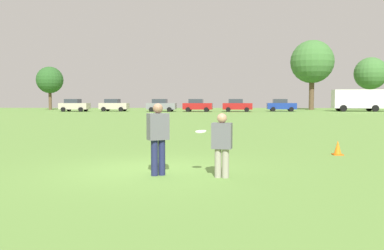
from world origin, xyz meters
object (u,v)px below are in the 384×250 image
at_px(player_thrower, 158,135).
at_px(frisbee, 201,131).
at_px(player_defender, 222,142).
at_px(parked_car_mid_right, 197,105).
at_px(parked_car_mid_left, 114,105).
at_px(parked_car_near_left, 74,105).
at_px(traffic_cone, 338,148).
at_px(parked_car_center, 161,105).
at_px(parked_car_far_right, 281,105).
at_px(box_truck, 361,99).
at_px(parked_car_near_right, 237,105).

bearing_deg(player_thrower, frisbee, 9.54).
bearing_deg(player_defender, parked_car_mid_right, 91.97).
height_order(player_thrower, player_defender, player_thrower).
xyz_separation_m(frisbee, parked_car_mid_left, (-13.57, 49.31, -0.14)).
height_order(player_thrower, parked_car_near_left, parked_car_near_left).
relative_size(traffic_cone, parked_car_center, 0.11).
relative_size(player_defender, parked_car_near_left, 0.35).
bearing_deg(parked_car_center, parked_car_mid_left, 171.31).
xyz_separation_m(parked_car_mid_right, parked_car_far_right, (12.31, 1.82, 0.00)).
height_order(player_defender, traffic_cone, player_defender).
bearing_deg(parked_car_near_left, parked_car_far_right, 3.45).
distance_m(frisbee, parked_car_far_right, 51.08).
xyz_separation_m(parked_car_mid_left, parked_car_mid_right, (12.40, -1.28, 0.00)).
bearing_deg(box_truck, player_thrower, -115.39).
bearing_deg(parked_car_mid_left, parked_car_center, -8.69).
bearing_deg(parked_car_near_right, traffic_cone, -90.04).
distance_m(player_thrower, parked_car_mid_right, 48.20).
bearing_deg(parked_car_center, box_truck, 3.72).
bearing_deg(player_defender, box_truck, 66.14).
xyz_separation_m(frisbee, parked_car_center, (-6.42, 48.21, -0.14)).
bearing_deg(player_defender, parked_car_near_left, 112.01).
bearing_deg(parked_car_near_left, player_thrower, -69.48).
distance_m(traffic_cone, parked_car_far_right, 46.73).
relative_size(player_thrower, frisbee, 6.42).
height_order(parked_car_mid_right, box_truck, box_truck).
bearing_deg(player_defender, parked_car_center, 98.10).
bearing_deg(frisbee, player_defender, -38.25).
bearing_deg(parked_car_far_right, frisbee, -102.59).
distance_m(player_thrower, parked_car_near_right, 48.54).
distance_m(parked_car_far_right, box_truck, 11.73).
bearing_deg(parked_car_mid_right, parked_car_mid_left, 174.12).
relative_size(parked_car_mid_right, parked_car_near_right, 1.00).
height_order(frisbee, parked_car_far_right, parked_car_far_right).
bearing_deg(parked_car_far_right, parked_car_mid_left, -178.73).
relative_size(traffic_cone, parked_car_far_right, 0.11).
xyz_separation_m(player_defender, parked_car_center, (-6.92, 48.61, 0.08)).
height_order(player_defender, parked_car_far_right, parked_car_far_right).
height_order(frisbee, parked_car_near_left, parked_car_near_left).
xyz_separation_m(parked_car_center, parked_car_far_right, (17.56, 1.64, 0.00)).
bearing_deg(player_defender, parked_car_mid_left, 105.81).
distance_m(parked_car_center, parked_car_far_right, 17.63).
height_order(traffic_cone, box_truck, box_truck).
relative_size(frisbee, parked_car_center, 0.06).
xyz_separation_m(player_defender, parked_car_far_right, (10.64, 50.25, 0.08)).
height_order(player_thrower, parked_car_mid_left, parked_car_mid_left).
distance_m(player_thrower, player_defender, 1.56).
xyz_separation_m(parked_car_mid_left, parked_car_near_right, (18.09, -1.26, 0.00)).
relative_size(player_thrower, traffic_cone, 3.65).
distance_m(player_thrower, parked_car_far_right, 51.49).
relative_size(frisbee, parked_car_far_right, 0.06).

